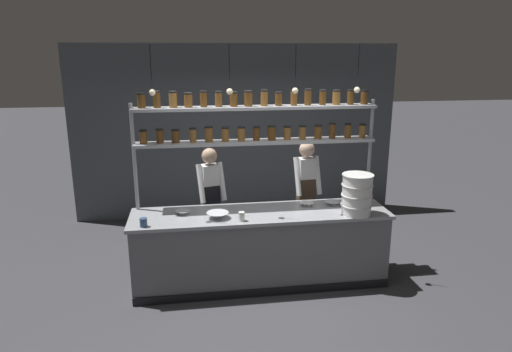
% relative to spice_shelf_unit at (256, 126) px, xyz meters
% --- Properties ---
extents(ground_plane, '(40.00, 40.00, 0.00)m').
position_rel_spice_shelf_unit_xyz_m(ground_plane, '(0.01, -0.33, -1.91)').
color(ground_plane, '#3D3D42').
extents(back_wall, '(5.50, 0.12, 2.92)m').
position_rel_spice_shelf_unit_xyz_m(back_wall, '(0.01, 2.23, -0.45)').
color(back_wall, '#4C5156').
rests_on(back_wall, ground_plane).
extents(prep_counter, '(3.10, 0.76, 0.92)m').
position_rel_spice_shelf_unit_xyz_m(prep_counter, '(0.01, -0.33, -1.45)').
color(prep_counter, slate).
rests_on(prep_counter, ground_plane).
extents(spice_shelf_unit, '(2.99, 0.28, 2.35)m').
position_rel_spice_shelf_unit_xyz_m(spice_shelf_unit, '(0.00, 0.00, 0.00)').
color(spice_shelf_unit, '#999BA0').
rests_on(spice_shelf_unit, ground_plane).
extents(chef_left, '(0.41, 0.33, 1.58)m').
position_rel_spice_shelf_unit_xyz_m(chef_left, '(-0.56, 0.35, -1.01)').
color(chef_left, black).
rests_on(chef_left, ground_plane).
extents(chef_center, '(0.38, 0.30, 1.63)m').
position_rel_spice_shelf_unit_xyz_m(chef_center, '(0.75, 0.37, -0.98)').
color(chef_center, black).
rests_on(chef_center, ground_plane).
extents(container_stack, '(0.37, 0.37, 0.49)m').
position_rel_spice_shelf_unit_xyz_m(container_stack, '(1.12, -0.56, -0.75)').
color(container_stack, white).
rests_on(container_stack, prep_counter).
extents(prep_bowl_near_left, '(0.17, 0.17, 0.05)m').
position_rel_spice_shelf_unit_xyz_m(prep_bowl_near_left, '(0.62, -0.19, -0.97)').
color(prep_bowl_near_left, white).
rests_on(prep_bowl_near_left, prep_counter).
extents(prep_bowl_center_front, '(0.26, 0.26, 0.07)m').
position_rel_spice_shelf_unit_xyz_m(prep_bowl_center_front, '(-0.51, -0.46, -0.96)').
color(prep_bowl_center_front, silver).
rests_on(prep_bowl_center_front, prep_counter).
extents(prep_bowl_center_back, '(0.17, 0.17, 0.05)m').
position_rel_spice_shelf_unit_xyz_m(prep_bowl_center_back, '(-0.91, -0.27, -0.97)').
color(prep_bowl_center_back, silver).
rests_on(prep_bowl_center_back, prep_counter).
extents(prep_bowl_near_right, '(0.19, 0.19, 0.05)m').
position_rel_spice_shelf_unit_xyz_m(prep_bowl_near_right, '(0.94, -0.21, -0.97)').
color(prep_bowl_near_right, silver).
rests_on(prep_bowl_near_right, prep_counter).
extents(serving_cup_front, '(0.07, 0.07, 0.11)m').
position_rel_spice_shelf_unit_xyz_m(serving_cup_front, '(-0.25, -0.59, -0.94)').
color(serving_cup_front, silver).
rests_on(serving_cup_front, prep_counter).
extents(serving_cup_by_board, '(0.08, 0.08, 0.10)m').
position_rel_spice_shelf_unit_xyz_m(serving_cup_by_board, '(-1.34, -0.61, -0.94)').
color(serving_cup_by_board, '#334C70').
rests_on(serving_cup_by_board, prep_counter).
extents(pendant_light_row, '(2.39, 0.07, 0.55)m').
position_rel_spice_shelf_unit_xyz_m(pendant_light_row, '(0.00, -0.33, 0.47)').
color(pendant_light_row, black).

